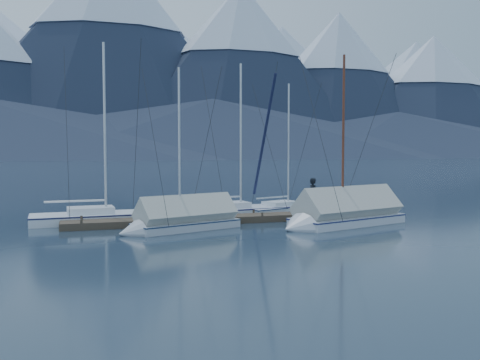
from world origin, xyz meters
name	(u,v)px	position (x,y,z in m)	size (l,w,h in m)	color
ground	(252,227)	(0.00, 0.00, 0.00)	(1000.00, 1000.00, 0.00)	#162331
mountain_range	(99,77)	(4.12, 370.45, 58.65)	(877.00, 584.00, 150.50)	#475675
dock	(240,219)	(0.00, 2.00, 0.11)	(18.00, 1.50, 0.54)	#382D23
mooring_posts	(231,215)	(-0.50, 2.00, 0.35)	(15.12, 1.52, 0.35)	#382D23
sailboat_open_left	(117,218)	(-6.23, 3.92, 0.18)	(7.87, 3.33, 10.25)	silver
sailboat_open_mid	(249,212)	(1.37, 4.73, 0.17)	(7.49, 3.33, 9.61)	silver
sailboat_open_right	(293,209)	(4.50, 5.36, 0.15)	(6.70, 4.02, 8.57)	silver
sailboat_covered_near	(340,216)	(4.35, -0.87, 0.47)	(7.56, 4.23, 9.40)	silver
sailboat_covered_far	(178,222)	(-3.68, 0.01, 0.41)	(6.21, 3.62, 8.35)	silver
person	(313,195)	(4.17, 1.85, 1.30)	(0.70, 0.46, 1.91)	black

